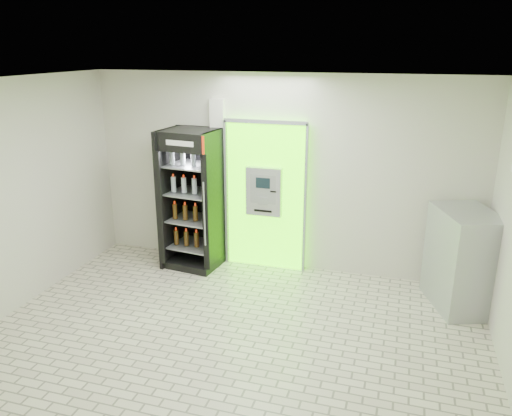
% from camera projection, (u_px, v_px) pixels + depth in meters
% --- Properties ---
extents(ground, '(6.00, 6.00, 0.00)m').
position_uv_depth(ground, '(225.00, 349.00, 5.79)').
color(ground, beige).
rests_on(ground, ground).
extents(room_shell, '(6.00, 6.00, 6.00)m').
position_uv_depth(room_shell, '(222.00, 198.00, 5.22)').
color(room_shell, beige).
rests_on(room_shell, ground).
extents(atm_assembly, '(1.30, 0.24, 2.33)m').
position_uv_depth(atm_assembly, '(266.00, 195.00, 7.68)').
color(atm_assembly, '#49FF00').
rests_on(atm_assembly, ground).
extents(pillar, '(0.22, 0.11, 2.60)m').
position_uv_depth(pillar, '(219.00, 182.00, 7.89)').
color(pillar, silver).
rests_on(pillar, ground).
extents(beverage_cooler, '(0.90, 0.84, 2.17)m').
position_uv_depth(beverage_cooler, '(193.00, 202.00, 7.77)').
color(beverage_cooler, black).
rests_on(beverage_cooler, ground).
extents(steel_cabinet, '(0.99, 1.17, 1.34)m').
position_uv_depth(steel_cabinet, '(463.00, 260.00, 6.58)').
color(steel_cabinet, '#A3A6AB').
rests_on(steel_cabinet, ground).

